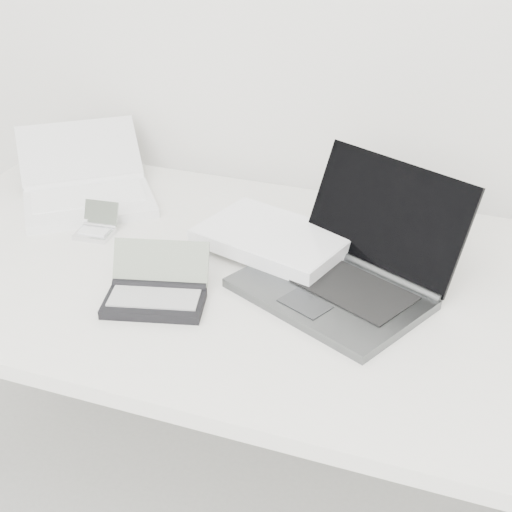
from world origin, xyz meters
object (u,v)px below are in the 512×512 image
(desk, at_px, (278,297))
(palmtop_charcoal, at_px, (156,293))
(laptop_large, at_px, (312,255))
(netbook_open_white, at_px, (87,188))

(desk, bearing_deg, palmtop_charcoal, -138.80)
(laptop_large, distance_m, netbook_open_white, 0.59)
(palmtop_charcoal, bearing_deg, laptop_large, 26.08)
(desk, height_order, palmtop_charcoal, palmtop_charcoal)
(palmtop_charcoal, bearing_deg, netbook_open_white, 121.82)
(netbook_open_white, relative_size, palmtop_charcoal, 2.16)
(netbook_open_white, xyz_separation_m, palmtop_charcoal, (0.34, -0.33, -0.01))
(desk, distance_m, laptop_large, 0.11)
(laptop_large, bearing_deg, desk, -117.10)
(desk, relative_size, laptop_large, 2.94)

